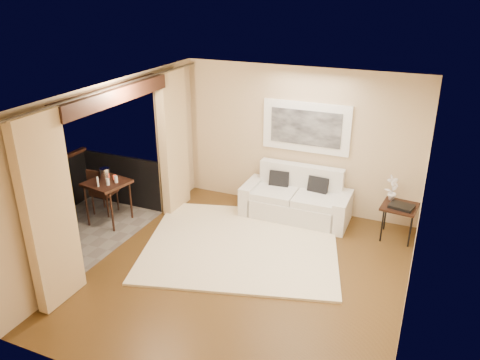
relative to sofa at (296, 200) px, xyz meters
The scene contains 18 objects.
floor 2.12m from the sofa, 93.40° to the right, with size 5.00×5.00×0.00m, color brown.
room_shell 3.77m from the sofa, 137.16° to the right, with size 5.00×6.40×5.00m.
balcony 4.02m from the sofa, 148.64° to the right, with size 1.81×2.60×1.17m.
curtains 3.22m from the sofa, 136.91° to the right, with size 0.16×4.80×2.64m.
artwork 1.34m from the sofa, 89.87° to the left, with size 1.62×0.07×0.92m.
rug 1.50m from the sofa, 110.66° to the right, with size 3.11×2.71×0.04m, color #FAECC9.
sofa is the anchor object (origin of this frame).
side_table 1.82m from the sofa, ahead, with size 0.61×0.61×0.61m.
tray 1.87m from the sofa, ahead, with size 0.38×0.28×0.05m, color black.
orchid 1.72m from the sofa, ahead, with size 0.24×0.16×0.45m, color white.
bistro_table 3.43m from the sofa, 153.13° to the right, with size 0.78×0.78×0.79m.
balcony_chair_far 3.63m from the sofa, 157.91° to the right, with size 0.41×0.41×0.91m.
balcony_chair_near 4.37m from the sofa, 143.58° to the right, with size 0.47×0.48×1.04m.
ice_bucket 3.50m from the sofa, 155.46° to the right, with size 0.18×0.18×0.20m, color white.
candle 3.32m from the sofa, 155.13° to the right, with size 0.06×0.06×0.07m, color red.
vase 3.56m from the sofa, 149.78° to the right, with size 0.04×0.04×0.18m, color silver.
glass_a 3.40m from the sofa, 150.58° to the right, with size 0.06×0.06×0.12m, color silver.
glass_b 3.27m from the sofa, 152.38° to the right, with size 0.06×0.06×0.12m, color white.
Camera 1 is at (2.24, -5.49, 4.04)m, focal length 35.00 mm.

